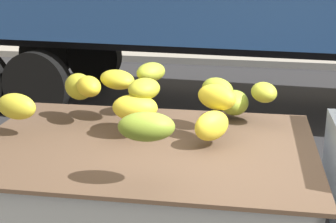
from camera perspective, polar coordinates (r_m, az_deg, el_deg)
name	(u,v)px	position (r m, az deg, el deg)	size (l,w,h in m)	color
curb_strip	(269,61)	(12.28, 11.47, 5.64)	(80.00, 0.80, 0.16)	gray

